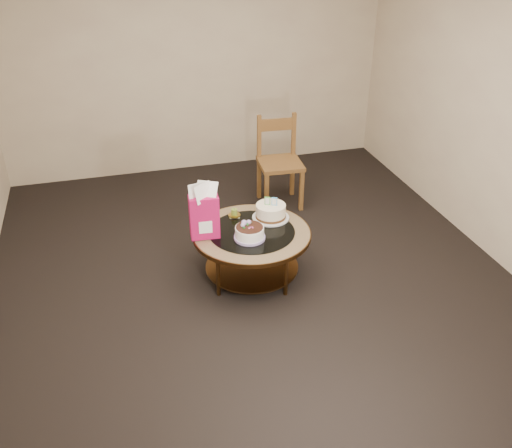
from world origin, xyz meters
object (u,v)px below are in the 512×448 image
object	(u,v)px
cream_cake	(271,212)
gift_bag	(204,211)
decorated_cake	(249,233)
dining_chair	(279,161)
coffee_table	(252,239)

from	to	relation	value
cream_cake	gift_bag	size ratio (longest dim) A/B	0.68
decorated_cake	cream_cake	bearing A→B (deg)	46.19
gift_bag	decorated_cake	bearing A→B (deg)	-17.73
cream_cake	dining_chair	distance (m)	1.20
coffee_table	cream_cake	xyz separation A→B (m)	(0.22, 0.18, 0.14)
decorated_cake	dining_chair	distance (m)	1.57
gift_bag	dining_chair	distance (m)	1.66
cream_cake	dining_chair	world-z (taller)	dining_chair
coffee_table	dining_chair	bearing A→B (deg)	63.05
dining_chair	coffee_table	bearing A→B (deg)	-113.06
cream_cake	dining_chair	bearing A→B (deg)	93.60
coffee_table	cream_cake	distance (m)	0.32
dining_chair	gift_bag	bearing A→B (deg)	-125.97
coffee_table	gift_bag	xyz separation A→B (m)	(-0.40, 0.03, 0.32)
decorated_cake	cream_cake	size ratio (longest dim) A/B	0.80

